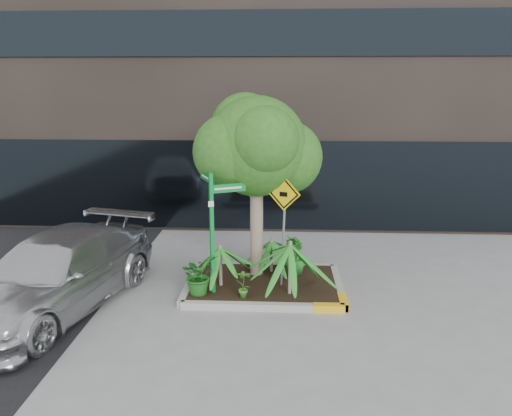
{
  "coord_description": "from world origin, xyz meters",
  "views": [
    {
      "loc": [
        0.53,
        -9.72,
        4.33
      ],
      "look_at": [
        0.03,
        0.2,
        1.81
      ],
      "focal_mm": 35.0,
      "sensor_mm": 36.0,
      "label": 1
    }
  ],
  "objects_px": {
    "tree": "(257,146)",
    "cattle_sign": "(284,212)",
    "street_sign_post": "(213,222)",
    "parked_car": "(56,273)"
  },
  "relations": [
    {
      "from": "street_sign_post",
      "to": "cattle_sign",
      "type": "xyz_separation_m",
      "value": [
        1.4,
        0.42,
        0.1
      ]
    },
    {
      "from": "tree",
      "to": "cattle_sign",
      "type": "distance_m",
      "value": 1.52
    },
    {
      "from": "parked_car",
      "to": "street_sign_post",
      "type": "height_order",
      "value": "street_sign_post"
    },
    {
      "from": "street_sign_post",
      "to": "cattle_sign",
      "type": "relative_size",
      "value": 1.13
    },
    {
      "from": "parked_car",
      "to": "cattle_sign",
      "type": "bearing_deg",
      "value": 27.58
    },
    {
      "from": "cattle_sign",
      "to": "street_sign_post",
      "type": "bearing_deg",
      "value": -140.9
    },
    {
      "from": "tree",
      "to": "cattle_sign",
      "type": "relative_size",
      "value": 1.76
    },
    {
      "from": "tree",
      "to": "parked_car",
      "type": "relative_size",
      "value": 0.82
    },
    {
      "from": "parked_car",
      "to": "street_sign_post",
      "type": "distance_m",
      "value": 3.2
    },
    {
      "from": "street_sign_post",
      "to": "cattle_sign",
      "type": "bearing_deg",
      "value": -7.61
    }
  ]
}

